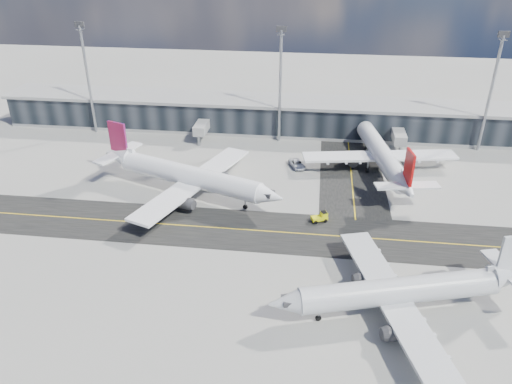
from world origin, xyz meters
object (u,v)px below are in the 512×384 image
service_van (297,164)px  airliner_redtail (382,155)px  airliner_af (187,176)px  airliner_near (403,291)px  baggage_tug (321,217)px

service_van → airliner_redtail: bearing=-23.1°
airliner_af → airliner_near: (39.42, -31.38, -0.43)m
airliner_near → airliner_af: bearing=35.3°
airliner_near → airliner_redtail: bearing=-18.0°
airliner_redtail → baggage_tug: bearing=-129.2°
airliner_redtail → service_van: bearing=170.5°
airliner_redtail → airliner_near: size_ratio=1.08×
airliner_redtail → service_van: 19.29m
airliner_near → service_van: airliner_near is taller
baggage_tug → service_van: bearing=170.3°
airliner_redtail → baggage_tug: size_ratio=12.36×
airliner_redtail → baggage_tug: (-13.26, -23.67, -3.11)m
airliner_redtail → baggage_tug: airliner_redtail is taller
airliner_af → airliner_redtail: bearing=132.0°
airliner_near → service_van: 50.58m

